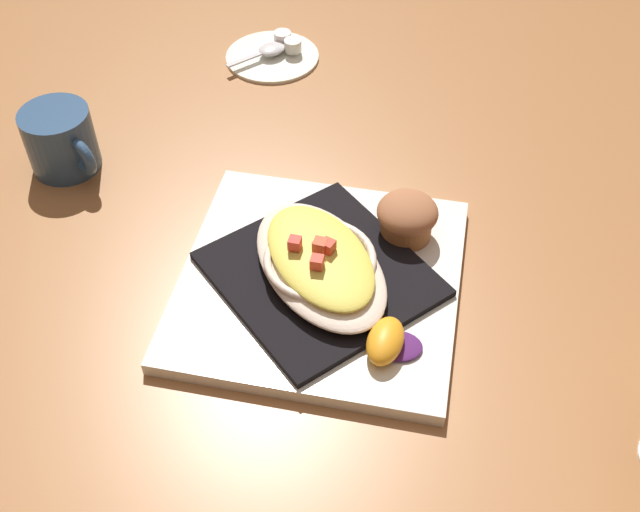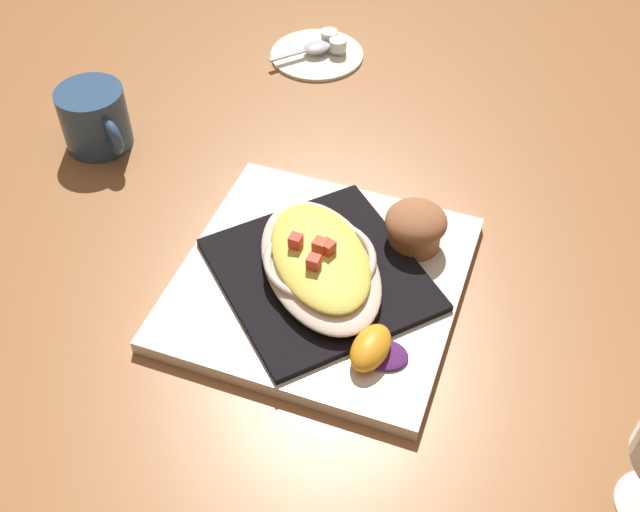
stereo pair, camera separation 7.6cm
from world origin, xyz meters
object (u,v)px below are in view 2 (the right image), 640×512
at_px(gratin_dish, 320,261).
at_px(coffee_mug, 96,121).
at_px(creamer_saucer, 317,53).
at_px(square_plate, 320,281).
at_px(orange_garnish, 373,349).
at_px(muffin, 416,226).
at_px(creamer_cup_0, 338,45).
at_px(creamer_cup_1, 329,36).
at_px(spoon, 315,48).

bearing_deg(gratin_dish, coffee_mug, 64.96).
height_order(gratin_dish, creamer_saucer, gratin_dish).
distance_m(square_plate, orange_garnish, 0.11).
bearing_deg(muffin, coffee_mug, 78.91).
bearing_deg(muffin, square_plate, 131.00).
bearing_deg(orange_garnish, gratin_dish, 42.03).
bearing_deg(creamer_cup_0, coffee_mug, 139.53).
bearing_deg(creamer_cup_1, gratin_dish, -165.84).
relative_size(muffin, creamer_saucer, 0.49).
height_order(square_plate, orange_garnish, orange_garnish).
distance_m(gratin_dish, muffin, 0.11).
height_order(coffee_mug, creamer_cup_0, coffee_mug).
bearing_deg(creamer_saucer, square_plate, -163.59).
bearing_deg(square_plate, orange_garnish, -138.00).
relative_size(square_plate, creamer_cup_0, 11.54).
xyz_separation_m(square_plate, gratin_dish, (-0.00, 0.00, 0.03)).
bearing_deg(creamer_saucer, orange_garnish, -158.46).
bearing_deg(muffin, creamer_saucer, 30.87).
distance_m(muffin, creamer_cup_1, 0.41).
relative_size(square_plate, gratin_dish, 1.28).
xyz_separation_m(muffin, spoon, (0.34, 0.20, -0.03)).
distance_m(gratin_dish, creamer_cup_1, 0.45).
xyz_separation_m(coffee_mug, creamer_saucer, (0.26, -0.20, -0.03)).
bearing_deg(creamer_saucer, gratin_dish, -163.60).
relative_size(muffin, orange_garnish, 1.05).
height_order(creamer_saucer, creamer_cup_0, creamer_cup_0).
bearing_deg(muffin, creamer_cup_1, 27.70).
bearing_deg(square_plate, muffin, -49.00).
distance_m(square_plate, coffee_mug, 0.35).
bearing_deg(creamer_saucer, coffee_mug, 142.23).
xyz_separation_m(spoon, creamer_cup_0, (0.01, -0.03, 0.00)).
height_order(muffin, creamer_saucer, muffin).
bearing_deg(orange_garnish, creamer_saucer, 21.54).
xyz_separation_m(creamer_saucer, creamer_cup_0, (0.01, -0.03, 0.01)).
height_order(square_plate, coffee_mug, coffee_mug).
xyz_separation_m(coffee_mug, creamer_cup_0, (0.27, -0.23, -0.02)).
distance_m(orange_garnish, creamer_cup_1, 0.55).
bearing_deg(creamer_saucer, creamer_cup_1, -20.93).
height_order(gratin_dish, creamer_cup_1, gratin_dish).
bearing_deg(spoon, creamer_cup_0, -70.00).
distance_m(orange_garnish, coffee_mug, 0.46).
distance_m(muffin, coffee_mug, 0.41).
distance_m(square_plate, creamer_cup_1, 0.45).
xyz_separation_m(muffin, creamer_cup_0, (0.35, 0.17, -0.02)).
relative_size(gratin_dish, coffee_mug, 2.21).
relative_size(coffee_mug, spoon, 1.23).
xyz_separation_m(muffin, coffee_mug, (0.08, 0.40, -0.01)).
bearing_deg(gratin_dish, muffin, -48.99).
distance_m(muffin, spoon, 0.39).
relative_size(creamer_saucer, spoon, 1.62).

